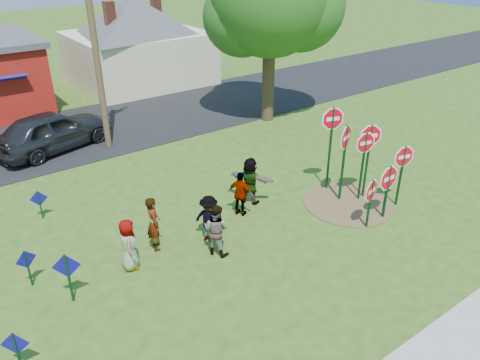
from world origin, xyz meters
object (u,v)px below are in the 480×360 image
object	(u,v)px
stop_sign_c	(369,144)
utility_pole	(94,40)
stop_sign_d	(365,149)
suv	(53,130)
leafy_tree	(273,2)
person_a	(129,245)
stop_sign_b	(332,128)
person_b	(154,223)
stop_sign_a	(371,194)

from	to	relation	value
stop_sign_c	utility_pole	distance (m)	11.84
stop_sign_d	suv	world-z (taller)	stop_sign_d
leafy_tree	stop_sign_c	bearing A→B (deg)	-106.72
stop_sign_c	utility_pole	size ratio (longest dim) A/B	0.33
stop_sign_d	person_a	bearing A→B (deg)	-175.93
leafy_tree	stop_sign_b	bearing A→B (deg)	-113.63
stop_sign_d	suv	xyz separation A→B (m)	(-7.52, 11.07, -1.06)
stop_sign_d	stop_sign_c	bearing A→B (deg)	19.43
stop_sign_c	suv	size ratio (longest dim) A/B	0.57
person_b	utility_pole	distance (m)	9.44
person_a	stop_sign_d	bearing A→B (deg)	-79.60
person_a	utility_pole	distance (m)	10.14
stop_sign_c	stop_sign_a	bearing A→B (deg)	-109.55
utility_pole	stop_sign_c	bearing A→B (deg)	-60.24
stop_sign_c	stop_sign_d	xyz separation A→B (m)	(-0.28, -0.04, -0.10)
person_a	leafy_tree	bearing A→B (deg)	-38.24
stop_sign_a	leafy_tree	distance (m)	11.69
stop_sign_c	suv	xyz separation A→B (m)	(-7.80, 11.04, -1.16)
stop_sign_d	leafy_tree	size ratio (longest dim) A/B	0.30
person_b	utility_pole	xyz separation A→B (m)	(1.91, 8.39, 3.89)
person_b	utility_pole	bearing A→B (deg)	0.88
leafy_tree	suv	bearing A→B (deg)	166.33
utility_pole	leafy_tree	size ratio (longest dim) A/B	1.00
suv	utility_pole	xyz separation A→B (m)	(2.07, -1.03, 3.84)
stop_sign_d	suv	bearing A→B (deg)	136.34
suv	person_b	bearing A→B (deg)	165.37
stop_sign_d	person_a	world-z (taller)	stop_sign_d
stop_sign_c	utility_pole	xyz separation A→B (m)	(-5.72, 10.01, 2.68)
stop_sign_a	person_a	bearing A→B (deg)	147.66
leafy_tree	utility_pole	bearing A→B (deg)	169.79
person_b	suv	xyz separation A→B (m)	(-0.16, 9.42, 0.05)
stop_sign_b	leafy_tree	distance (m)	8.62
utility_pole	leafy_tree	world-z (taller)	utility_pole
person_b	leafy_tree	xyz separation A→B (m)	(10.19, 6.90, 4.93)
stop_sign_c	suv	bearing A→B (deg)	151.70
stop_sign_c	person_b	distance (m)	7.90
stop_sign_d	utility_pole	world-z (taller)	utility_pole
stop_sign_b	person_a	bearing A→B (deg)	-158.59
stop_sign_a	utility_pole	xyz separation A→B (m)	(-4.22, 11.46, 3.52)
stop_sign_b	stop_sign_c	xyz separation A→B (m)	(0.63, -1.24, -0.38)
stop_sign_a	suv	bearing A→B (deg)	104.41
person_a	suv	xyz separation A→B (m)	(0.86, 9.88, 0.13)
utility_pole	stop_sign_b	bearing A→B (deg)	-59.83
person_b	suv	distance (m)	9.42
stop_sign_d	leafy_tree	distance (m)	9.79
stop_sign_b	stop_sign_d	xyz separation A→B (m)	(0.35, -1.27, -0.48)
stop_sign_b	utility_pole	xyz separation A→B (m)	(-5.10, 8.77, 2.30)
stop_sign_c	utility_pole	world-z (taller)	utility_pole
person_a	person_b	bearing A→B (deg)	-47.29
person_b	stop_sign_c	bearing A→B (deg)	-88.27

